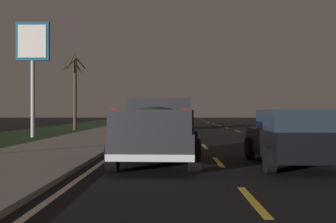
# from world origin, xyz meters

# --- Properties ---
(ground) EXTENTS (144.00, 144.00, 0.00)m
(ground) POSITION_xyz_m (27.00, 0.00, 0.00)
(ground) COLOR black
(sidewalk_shoulder) EXTENTS (108.00, 4.00, 0.12)m
(sidewalk_shoulder) POSITION_xyz_m (27.00, 7.45, 0.06)
(sidewalk_shoulder) COLOR gray
(sidewalk_shoulder) RESTS_ON ground
(grass_verge) EXTENTS (108.00, 6.00, 0.01)m
(grass_verge) POSITION_xyz_m (27.00, 12.45, 0.00)
(grass_verge) COLOR #1E3819
(grass_verge) RESTS_ON ground
(lane_markings) EXTENTS (108.00, 7.04, 0.01)m
(lane_markings) POSITION_xyz_m (30.19, 3.09, 0.00)
(lane_markings) COLOR yellow
(lane_markings) RESTS_ON ground
(pickup_truck) EXTENTS (5.49, 2.41, 1.87)m
(pickup_truck) POSITION_xyz_m (10.19, 3.50, 0.98)
(pickup_truck) COLOR #232328
(pickup_truck) RESTS_ON ground
(sedan_black) EXTENTS (4.43, 2.07, 1.54)m
(sedan_black) POSITION_xyz_m (9.66, -0.17, 0.78)
(sedan_black) COLOR black
(sedan_black) RESTS_ON ground
(sedan_blue) EXTENTS (4.44, 2.10, 1.54)m
(sedan_blue) POSITION_xyz_m (32.64, 3.71, 0.78)
(sedan_blue) COLOR navy
(sedan_blue) RESTS_ON ground
(gas_price_sign) EXTENTS (0.27, 1.90, 6.59)m
(gas_price_sign) POSITION_xyz_m (21.99, 11.13, 4.94)
(gas_price_sign) COLOR #99999E
(gas_price_sign) RESTS_ON ground
(bare_tree_far) EXTENTS (1.53, 1.53, 6.19)m
(bare_tree_far) POSITION_xyz_m (31.51, 10.97, 3.12)
(bare_tree_far) COLOR #423323
(bare_tree_far) RESTS_ON ground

